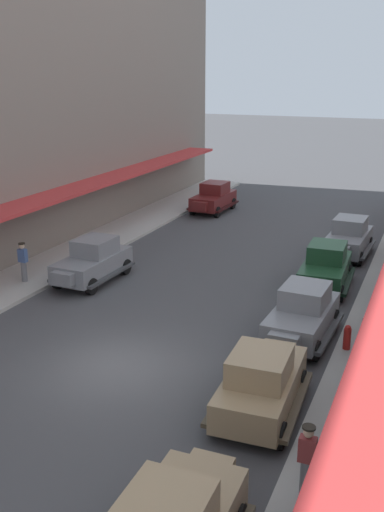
{
  "coord_description": "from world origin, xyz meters",
  "views": [
    {
      "loc": [
        8.5,
        -14.18,
        8.71
      ],
      "look_at": [
        0.0,
        6.0,
        1.8
      ],
      "focal_mm": 41.81,
      "sensor_mm": 36.0,
      "label": 1
    }
  ],
  "objects_px": {
    "parked_car_4": "(326,266)",
    "pedestrian_3": "(23,262)",
    "fire_hydrant": "(347,337)",
    "pedestrian_2": "(365,345)",
    "parked_car_0": "(93,260)",
    "parked_car_3": "(302,313)",
    "pedestrian_4": "(307,460)",
    "parked_car_6": "(214,197)",
    "parked_car_2": "(261,381)",
    "parked_car_5": "(349,237)"
  },
  "relations": [
    {
      "from": "parked_car_0",
      "to": "parked_car_3",
      "type": "xyz_separation_m",
      "value": [
        9.51,
        -2.22,
        0.0
      ]
    },
    {
      "from": "pedestrian_2",
      "to": "pedestrian_3",
      "type": "distance_m",
      "value": 14.42
    },
    {
      "from": "parked_car_0",
      "to": "fire_hydrant",
      "type": "bearing_deg",
      "value": -13.78
    },
    {
      "from": "parked_car_3",
      "to": "parked_car_6",
      "type": "distance_m",
      "value": 18.84
    },
    {
      "from": "parked_car_3",
      "to": "parked_car_4",
      "type": "relative_size",
      "value": 1.0
    },
    {
      "from": "parked_car_4",
      "to": "pedestrian_2",
      "type": "xyz_separation_m",
      "value": [
        2.48,
        -7.04,
        0.07
      ]
    },
    {
      "from": "pedestrian_4",
      "to": "pedestrian_2",
      "type": "bearing_deg",
      "value": 86.21
    },
    {
      "from": "parked_car_0",
      "to": "pedestrian_2",
      "type": "bearing_deg",
      "value": -18.97
    },
    {
      "from": "parked_car_0",
      "to": "parked_car_6",
      "type": "xyz_separation_m",
      "value": [
        0.11,
        14.12,
        0.0
      ]
    },
    {
      "from": "parked_car_2",
      "to": "parked_car_4",
      "type": "relative_size",
      "value": 1.0
    },
    {
      "from": "parked_car_2",
      "to": "parked_car_6",
      "type": "relative_size",
      "value": 1.01
    },
    {
      "from": "parked_car_0",
      "to": "parked_car_4",
      "type": "distance_m",
      "value": 9.75
    },
    {
      "from": "pedestrian_2",
      "to": "pedestrian_3",
      "type": "relative_size",
      "value": 1.0
    },
    {
      "from": "fire_hydrant",
      "to": "pedestrian_2",
      "type": "xyz_separation_m",
      "value": [
        0.68,
        -1.33,
        0.45
      ]
    },
    {
      "from": "pedestrian_3",
      "to": "pedestrian_2",
      "type": "bearing_deg",
      "value": -10.06
    },
    {
      "from": "parked_car_5",
      "to": "pedestrian_3",
      "type": "relative_size",
      "value": 2.58
    },
    {
      "from": "parked_car_5",
      "to": "parked_car_6",
      "type": "height_order",
      "value": "same"
    },
    {
      "from": "parked_car_0",
      "to": "parked_car_4",
      "type": "bearing_deg",
      "value": 17.9
    },
    {
      "from": "parked_car_2",
      "to": "parked_car_6",
      "type": "xyz_separation_m",
      "value": [
        -9.42,
        21.24,
        0.0
      ]
    },
    {
      "from": "parked_car_2",
      "to": "pedestrian_3",
      "type": "height_order",
      "value": "parked_car_2"
    },
    {
      "from": "parked_car_5",
      "to": "pedestrian_3",
      "type": "distance_m",
      "value": 15.19
    },
    {
      "from": "pedestrian_2",
      "to": "parked_car_3",
      "type": "bearing_deg",
      "value": 141.04
    },
    {
      "from": "parked_car_2",
      "to": "parked_car_6",
      "type": "bearing_deg",
      "value": 113.92
    },
    {
      "from": "parked_car_6",
      "to": "pedestrian_2",
      "type": "distance_m",
      "value": 21.58
    },
    {
      "from": "parked_car_0",
      "to": "parked_car_4",
      "type": "height_order",
      "value": "same"
    },
    {
      "from": "pedestrian_4",
      "to": "parked_car_6",
      "type": "bearing_deg",
      "value": 114.98
    },
    {
      "from": "parked_car_3",
      "to": "pedestrian_4",
      "type": "relative_size",
      "value": 2.58
    },
    {
      "from": "parked_car_0",
      "to": "pedestrian_3",
      "type": "height_order",
      "value": "parked_car_0"
    },
    {
      "from": "pedestrian_3",
      "to": "fire_hydrant",
      "type": "bearing_deg",
      "value": -5.04
    },
    {
      "from": "parked_car_4",
      "to": "parked_car_5",
      "type": "bearing_deg",
      "value": 87.97
    },
    {
      "from": "fire_hydrant",
      "to": "pedestrian_4",
      "type": "height_order",
      "value": "pedestrian_4"
    },
    {
      "from": "parked_car_2",
      "to": "parked_car_3",
      "type": "bearing_deg",
      "value": 90.35
    },
    {
      "from": "parked_car_3",
      "to": "pedestrian_3",
      "type": "height_order",
      "value": "parked_car_3"
    },
    {
      "from": "fire_hydrant",
      "to": "pedestrian_3",
      "type": "height_order",
      "value": "pedestrian_3"
    },
    {
      "from": "parked_car_4",
      "to": "pedestrian_4",
      "type": "height_order",
      "value": "parked_car_4"
    },
    {
      "from": "parked_car_6",
      "to": "pedestrian_2",
      "type": "bearing_deg",
      "value": -57.32
    },
    {
      "from": "parked_car_5",
      "to": "parked_car_6",
      "type": "distance_m",
      "value": 11.2
    },
    {
      "from": "pedestrian_2",
      "to": "parked_car_0",
      "type": "bearing_deg",
      "value": 161.03
    },
    {
      "from": "parked_car_4",
      "to": "parked_car_5",
      "type": "relative_size",
      "value": 1.0
    },
    {
      "from": "parked_car_6",
      "to": "pedestrian_3",
      "type": "xyz_separation_m",
      "value": [
        -2.54,
        -15.64,
        0.07
      ]
    },
    {
      "from": "parked_car_4",
      "to": "pedestrian_2",
      "type": "bearing_deg",
      "value": -70.58
    },
    {
      "from": "pedestrian_4",
      "to": "parked_car_0",
      "type": "bearing_deg",
      "value": 138.56
    },
    {
      "from": "parked_car_5",
      "to": "pedestrian_4",
      "type": "xyz_separation_m",
      "value": [
        1.91,
        -17.97,
        0.07
      ]
    },
    {
      "from": "parked_car_3",
      "to": "pedestrian_3",
      "type": "relative_size",
      "value": 2.58
    },
    {
      "from": "parked_car_5",
      "to": "fire_hydrant",
      "type": "height_order",
      "value": "parked_car_5"
    },
    {
      "from": "pedestrian_2",
      "to": "fire_hydrant",
      "type": "bearing_deg",
      "value": 117.3
    },
    {
      "from": "parked_car_4",
      "to": "parked_car_6",
      "type": "xyz_separation_m",
      "value": [
        -9.17,
        11.12,
        0.0
      ]
    },
    {
      "from": "parked_car_4",
      "to": "pedestrian_3",
      "type": "height_order",
      "value": "parked_car_4"
    },
    {
      "from": "parked_car_2",
      "to": "pedestrian_4",
      "type": "bearing_deg",
      "value": -57.83
    },
    {
      "from": "parked_car_6",
      "to": "parked_car_5",
      "type": "bearing_deg",
      "value": -33.5
    }
  ]
}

